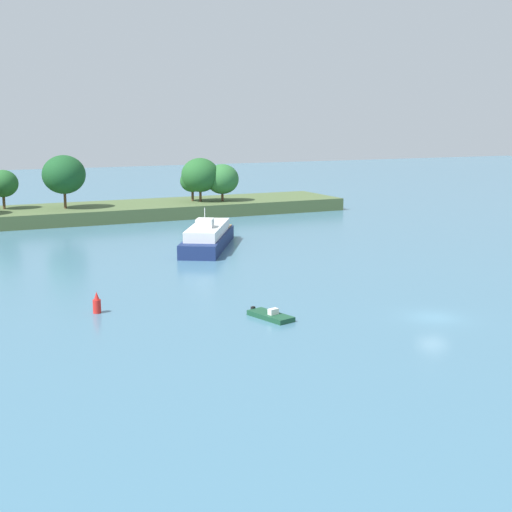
{
  "coord_description": "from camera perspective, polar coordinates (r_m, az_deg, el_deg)",
  "views": [
    {
      "loc": [
        -39.4,
        -48.07,
        16.77
      ],
      "look_at": [
        -4.42,
        26.11,
        1.2
      ],
      "focal_mm": 51.49,
      "sensor_mm": 36.0,
      "label": 1
    }
  ],
  "objects": [
    {
      "name": "ground_plane",
      "position": [
        64.38,
        13.64,
        -4.66
      ],
      "size": [
        400.0,
        400.0,
        0.0
      ],
      "primitive_type": "plane",
      "color": "teal"
    },
    {
      "name": "treeline_island",
      "position": [
        123.45,
        -15.55,
        4.06
      ],
      "size": [
        95.97,
        15.16,
        10.81
      ],
      "color": "#4C6038",
      "rests_on": "ground"
    },
    {
      "name": "white_riverboat",
      "position": [
        95.42,
        -3.77,
        1.48
      ],
      "size": [
        12.91,
        17.49,
        5.54
      ],
      "color": "navy",
      "rests_on": "ground"
    },
    {
      "name": "small_motorboat",
      "position": [
        62.27,
        1.14,
        -4.65
      ],
      "size": [
        2.74,
        4.74,
        0.91
      ],
      "color": "#19472D",
      "rests_on": "ground"
    },
    {
      "name": "channel_buoy_red",
      "position": [
        65.24,
        -12.26,
        -3.66
      ],
      "size": [
        0.7,
        0.7,
        1.9
      ],
      "color": "red",
      "rests_on": "ground"
    }
  ]
}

